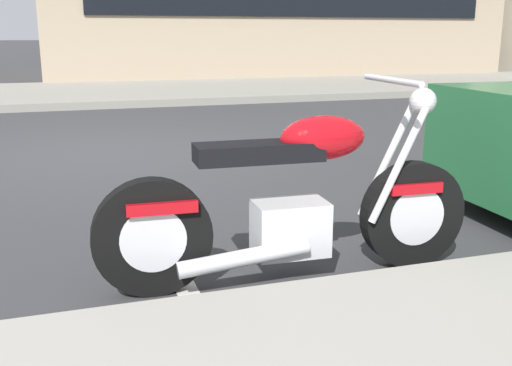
# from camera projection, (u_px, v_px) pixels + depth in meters

# --- Properties ---
(ground_plane) EXTENTS (260.00, 260.00, 0.00)m
(ground_plane) POSITION_uv_depth(u_px,v_px,m) (116.00, 153.00, 6.88)
(ground_plane) COLOR #333335
(parking_stall_stripe) EXTENTS (0.12, 2.20, 0.01)m
(parking_stall_stripe) POSITION_uv_depth(u_px,v_px,m) (175.00, 267.00, 3.51)
(parking_stall_stripe) COLOR silver
(parking_stall_stripe) RESTS_ON ground
(parked_motorcycle) EXTENTS (2.14, 0.62, 1.11)m
(parked_motorcycle) POSITION_uv_depth(u_px,v_px,m) (295.00, 205.00, 3.27)
(parked_motorcycle) COLOR black
(parked_motorcycle) RESTS_ON ground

